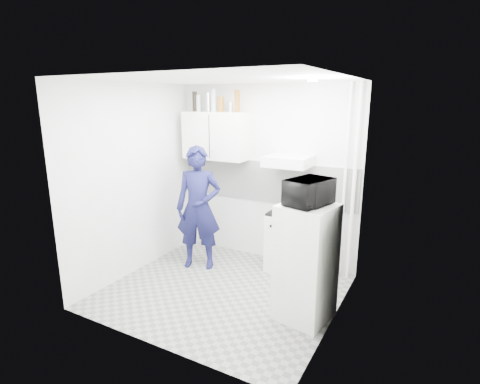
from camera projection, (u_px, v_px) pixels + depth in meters
The scene contains 24 objects.
floor at pixel (223, 291), 4.77m from camera, with size 2.80×2.80×0.00m, color gray.
ceiling at pixel (220, 79), 4.15m from camera, with size 2.80×2.80×0.00m, color white.
wall_back at pixel (266, 174), 5.52m from camera, with size 2.80×2.80×0.00m, color silver.
wall_left at pixel (134, 180), 5.11m from camera, with size 2.60×2.60×0.00m, color silver.
wall_right at pixel (338, 208), 3.81m from camera, with size 2.60×2.60×0.00m, color silver.
person at pixel (199, 208), 5.30m from camera, with size 0.64×0.42×1.76m, color #111239.
stove at pixel (288, 242), 5.30m from camera, with size 0.52×0.52×0.83m, color white.
fridge at pixel (306, 263), 4.06m from camera, with size 0.54×0.54×1.31m, color white.
stove_top at pixel (289, 213), 5.19m from camera, with size 0.50×0.50×0.03m, color black.
saucepan at pixel (290, 209), 5.14m from camera, with size 0.17×0.17×0.10m, color silver.
microwave at pixel (309, 192), 3.86m from camera, with size 0.34×0.50×0.28m, color black.
bottle_a at pixel (195, 102), 5.64m from camera, with size 0.07×0.07×0.29m, color black.
bottle_b at pixel (198, 103), 5.62m from camera, with size 0.06×0.06×0.24m, color #B2B7BC.
bottle_c at pixel (208, 102), 5.54m from camera, with size 0.07×0.07×0.27m, color silver.
bottle_d at pixel (214, 100), 5.48m from camera, with size 0.07×0.07×0.33m, color #B2B7BC.
canister_a at pixel (221, 104), 5.44m from camera, with size 0.09×0.09×0.22m, color brown.
canister_b at pixel (230, 107), 5.37m from camera, with size 0.08×0.08×0.14m, color silver.
bottle_e at pixel (237, 101), 5.30m from camera, with size 0.08×0.08×0.31m, color brown.
upper_cabinet at pixel (216, 136), 5.59m from camera, with size 1.00×0.35×0.70m, color white.
range_hood at pixel (288, 161), 5.04m from camera, with size 0.60×0.50×0.14m, color white.
backsplash at pixel (265, 181), 5.54m from camera, with size 2.74×0.03×0.60m, color white.
pipe_a at pixel (354, 185), 4.85m from camera, with size 0.05×0.05×2.60m, color white.
pipe_b at pixel (345, 184), 4.90m from camera, with size 0.04×0.04×2.60m, color white.
ceiling_spot_fixture at pixel (313, 80), 3.86m from camera, with size 0.10×0.10×0.02m, color white.
Camera 1 is at (2.28, -3.69, 2.38)m, focal length 28.00 mm.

